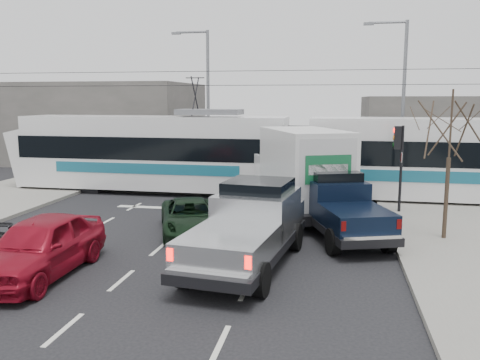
% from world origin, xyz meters
% --- Properties ---
extents(ground, '(120.00, 120.00, 0.00)m').
position_xyz_m(ground, '(0.00, 0.00, 0.00)').
color(ground, black).
rests_on(ground, ground).
extents(rails, '(60.00, 1.60, 0.03)m').
position_xyz_m(rails, '(0.00, 10.00, 0.01)').
color(rails, '#33302D').
rests_on(rails, ground).
extents(building_left, '(14.00, 10.00, 6.00)m').
position_xyz_m(building_left, '(-14.00, 22.00, 3.00)').
color(building_left, slate).
rests_on(building_left, ground).
extents(building_right, '(12.00, 10.00, 5.00)m').
position_xyz_m(building_right, '(12.00, 24.00, 2.50)').
color(building_right, slate).
rests_on(building_right, ground).
extents(bare_tree, '(2.40, 2.40, 5.00)m').
position_xyz_m(bare_tree, '(7.60, 2.50, 3.79)').
color(bare_tree, '#47382B').
rests_on(bare_tree, ground).
extents(traffic_signal, '(0.44, 0.44, 3.60)m').
position_xyz_m(traffic_signal, '(6.47, 6.50, 2.74)').
color(traffic_signal, black).
rests_on(traffic_signal, ground).
extents(street_lamp_near, '(2.38, 0.25, 9.00)m').
position_xyz_m(street_lamp_near, '(7.31, 14.00, 5.11)').
color(street_lamp_near, slate).
rests_on(street_lamp_near, ground).
extents(street_lamp_far, '(2.38, 0.25, 9.00)m').
position_xyz_m(street_lamp_far, '(-4.19, 16.00, 5.11)').
color(street_lamp_far, slate).
rests_on(street_lamp_far, ground).
extents(catenary, '(60.00, 0.20, 7.00)m').
position_xyz_m(catenary, '(0.00, 10.00, 3.88)').
color(catenary, black).
rests_on(catenary, ground).
extents(tram, '(28.81, 3.37, 5.87)m').
position_xyz_m(tram, '(2.06, 9.71, 2.08)').
color(tram, white).
rests_on(tram, ground).
extents(silver_pickup, '(3.05, 6.73, 2.36)m').
position_xyz_m(silver_pickup, '(1.47, -0.86, 1.17)').
color(silver_pickup, black).
rests_on(silver_pickup, ground).
extents(box_truck, '(5.09, 7.63, 3.62)m').
position_xyz_m(box_truck, '(2.45, 5.82, 1.79)').
color(box_truck, black).
rests_on(box_truck, ground).
extents(navy_pickup, '(3.58, 5.72, 2.27)m').
position_xyz_m(navy_pickup, '(4.08, 2.56, 1.12)').
color(navy_pickup, black).
rests_on(navy_pickup, ground).
extents(green_car, '(3.40, 4.83, 1.22)m').
position_xyz_m(green_car, '(-1.20, 1.99, 0.61)').
color(green_car, black).
rests_on(green_car, ground).
extents(red_car, '(1.98, 4.89, 1.67)m').
position_xyz_m(red_car, '(-4.04, -3.04, 0.83)').
color(red_car, maroon).
rests_on(red_car, ground).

